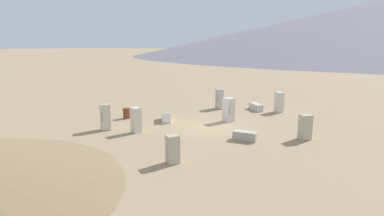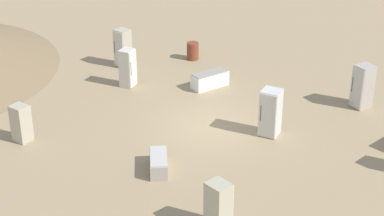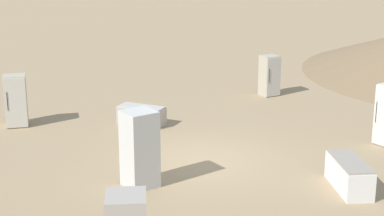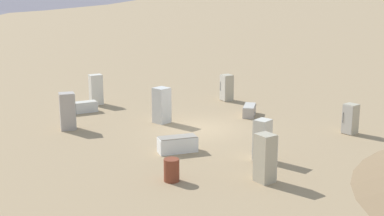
{
  "view_description": "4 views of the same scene",
  "coord_description": "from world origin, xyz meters",
  "px_view_note": "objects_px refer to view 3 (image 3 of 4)",
  "views": [
    {
      "loc": [
        -8.53,
        20.13,
        6.04
      ],
      "look_at": [
        1.31,
        0.55,
        1.43
      ],
      "focal_mm": 28.0,
      "sensor_mm": 36.0,
      "label": 1
    },
    {
      "loc": [
        -22.95,
        1.0,
        12.26
      ],
      "look_at": [
        -1.15,
        0.82,
        1.44
      ],
      "focal_mm": 60.0,
      "sensor_mm": 36.0,
      "label": 2
    },
    {
      "loc": [
        7.39,
        -14.53,
        6.13
      ],
      "look_at": [
        -1.09,
        1.4,
        0.99
      ],
      "focal_mm": 60.0,
      "sensor_mm": 36.0,
      "label": 3
    },
    {
      "loc": [
        25.69,
        6.38,
        7.56
      ],
      "look_at": [
        1.11,
        -0.14,
        1.34
      ],
      "focal_mm": 50.0,
      "sensor_mm": 36.0,
      "label": 4
    }
  ],
  "objects_px": {
    "discarded_fridge_2": "(141,115)",
    "discarded_fridge_8": "(349,175)",
    "discarded_fridge_0": "(139,149)",
    "discarded_fridge_4": "(16,101)",
    "discarded_fridge_7": "(270,76)"
  },
  "relations": [
    {
      "from": "discarded_fridge_0",
      "to": "discarded_fridge_2",
      "type": "bearing_deg",
      "value": 59.26
    },
    {
      "from": "discarded_fridge_2",
      "to": "discarded_fridge_8",
      "type": "distance_m",
      "value": 7.53
    },
    {
      "from": "discarded_fridge_0",
      "to": "discarded_fridge_4",
      "type": "relative_size",
      "value": 1.16
    },
    {
      "from": "discarded_fridge_2",
      "to": "discarded_fridge_8",
      "type": "xyz_separation_m",
      "value": [
        7.23,
        -2.08,
        0.06
      ]
    },
    {
      "from": "discarded_fridge_2",
      "to": "discarded_fridge_7",
      "type": "relative_size",
      "value": 1.02
    },
    {
      "from": "discarded_fridge_4",
      "to": "discarded_fridge_7",
      "type": "relative_size",
      "value": 1.09
    },
    {
      "from": "discarded_fridge_0",
      "to": "discarded_fridge_8",
      "type": "bearing_deg",
      "value": -36.85
    },
    {
      "from": "discarded_fridge_7",
      "to": "discarded_fridge_4",
      "type": "bearing_deg",
      "value": -2.15
    },
    {
      "from": "discarded_fridge_7",
      "to": "discarded_fridge_0",
      "type": "bearing_deg",
      "value": 37.93
    },
    {
      "from": "discarded_fridge_2",
      "to": "discarded_fridge_8",
      "type": "height_order",
      "value": "discarded_fridge_8"
    },
    {
      "from": "discarded_fridge_0",
      "to": "discarded_fridge_2",
      "type": "relative_size",
      "value": 1.24
    },
    {
      "from": "discarded_fridge_4",
      "to": "discarded_fridge_7",
      "type": "height_order",
      "value": "discarded_fridge_4"
    },
    {
      "from": "discarded_fridge_7",
      "to": "discarded_fridge_8",
      "type": "xyz_separation_m",
      "value": [
        4.98,
        -7.46,
        -0.39
      ]
    },
    {
      "from": "discarded_fridge_2",
      "to": "discarded_fridge_4",
      "type": "xyz_separation_m",
      "value": [
        -3.41,
        -1.98,
        0.52
      ]
    },
    {
      "from": "discarded_fridge_7",
      "to": "discarded_fridge_2",
      "type": "bearing_deg",
      "value": 12.7
    }
  ]
}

